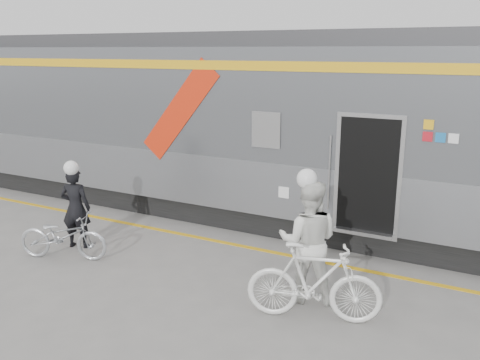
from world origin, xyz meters
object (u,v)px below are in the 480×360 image
Objects in this scene: bicycle_left at (63,236)px; woman at (308,241)px; bicycle_right at (314,282)px; man at (76,208)px.

woman reaches higher than bicycle_left.
bicycle_right is at bearing 102.29° from woman.
bicycle_left is 4.59m from woman.
woman reaches higher than bicycle_right.
man is 0.84× the size of woman.
man is 0.69m from bicycle_left.
man is at bearing 68.17° from bicycle_right.
bicycle_left is 4.82m from bicycle_right.
bicycle_right reaches higher than bicycle_left.
bicycle_left is at bearing -8.55° from woman.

